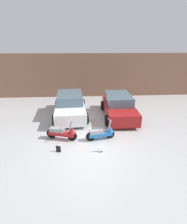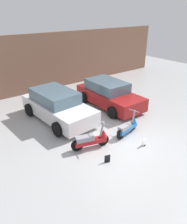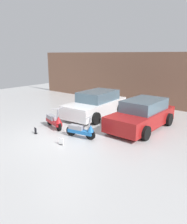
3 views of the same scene
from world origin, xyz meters
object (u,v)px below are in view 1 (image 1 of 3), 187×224
at_px(placard_near_right_scooter, 100,149).
at_px(car_rear_center, 119,106).
at_px(scooter_front_left, 63,132).
at_px(car_rear_left, 70,105).
at_px(scooter_front_right, 102,133).
at_px(placard_near_left_scooter, 58,149).

bearing_deg(placard_near_right_scooter, car_rear_center, 68.62).
bearing_deg(scooter_front_left, car_rear_left, 103.17).
bearing_deg(scooter_front_right, placard_near_left_scooter, -165.57).
distance_m(scooter_front_left, placard_near_left_scooter, 1.02).
height_order(scooter_front_left, placard_near_right_scooter, scooter_front_left).
height_order(scooter_front_left, placard_near_left_scooter, scooter_front_left).
height_order(car_rear_left, car_rear_center, car_rear_left).
bearing_deg(scooter_front_right, scooter_front_left, 165.85).
xyz_separation_m(scooter_front_right, car_rear_center, (1.29, 2.69, 0.29)).
bearing_deg(placard_near_left_scooter, scooter_front_right, 25.06).
bearing_deg(car_rear_left, placard_near_right_scooter, 16.20).
xyz_separation_m(scooter_front_left, scooter_front_right, (1.78, -0.11, -0.03)).
height_order(scooter_front_left, car_rear_left, car_rear_left).
relative_size(car_rear_center, placard_near_left_scooter, 14.93).
xyz_separation_m(scooter_front_left, car_rear_center, (3.07, 2.58, 0.26)).
height_order(scooter_front_right, car_rear_center, car_rear_center).
height_order(placard_near_left_scooter, placard_near_right_scooter, same).
relative_size(scooter_front_right, car_rear_left, 0.33).
distance_m(placard_near_left_scooter, placard_near_right_scooter, 1.72).
xyz_separation_m(car_rear_left, placard_near_left_scooter, (-0.27, -3.85, -0.53)).
bearing_deg(car_rear_left, scooter_front_right, 24.39).
distance_m(scooter_front_left, scooter_front_right, 1.78).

